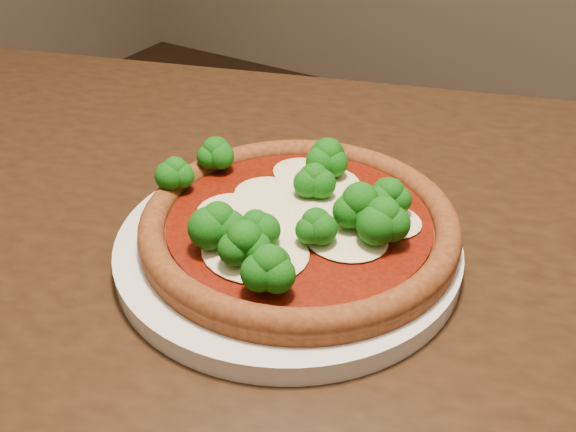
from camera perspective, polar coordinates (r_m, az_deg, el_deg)
The scene contains 3 objects.
dining_table at distance 0.59m, azimuth 1.99°, elevation -12.05°, with size 1.52×1.19×0.75m.
plate at distance 0.54m, azimuth -0.00°, elevation -2.70°, with size 0.29×0.29×0.02m, color silver.
pizza at distance 0.53m, azimuth 0.97°, elevation -0.22°, with size 0.27×0.27×0.06m.
Camera 1 is at (0.16, -0.37, 1.09)m, focal length 40.00 mm.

